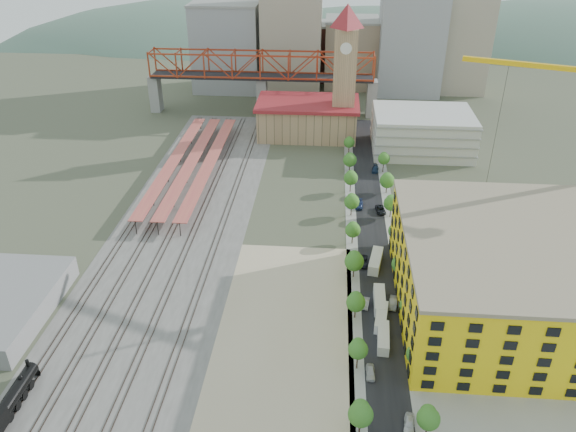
# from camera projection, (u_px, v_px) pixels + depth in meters

# --- Properties ---
(ground) EXTENTS (400.00, 400.00, 0.00)m
(ground) POSITION_uv_depth(u_px,v_px,m) (311.00, 252.00, 142.88)
(ground) COLOR #474C38
(ground) RESTS_ON ground
(ballast_strip) EXTENTS (36.00, 165.00, 0.06)m
(ballast_strip) POSITION_uv_depth(u_px,v_px,m) (188.00, 213.00, 160.54)
(ballast_strip) COLOR #605E59
(ballast_strip) RESTS_ON ground
(dirt_lot) EXTENTS (28.00, 67.00, 0.06)m
(dirt_lot) POSITION_uv_depth(u_px,v_px,m) (285.00, 334.00, 115.79)
(dirt_lot) COLOR tan
(dirt_lot) RESTS_ON ground
(street_asphalt) EXTENTS (12.00, 170.00, 0.06)m
(street_asphalt) POSITION_uv_depth(u_px,v_px,m) (371.00, 225.00, 154.78)
(street_asphalt) COLOR black
(street_asphalt) RESTS_ON ground
(sidewalk_west) EXTENTS (3.00, 170.00, 0.04)m
(sidewalk_west) POSITION_uv_depth(u_px,v_px,m) (351.00, 224.00, 155.16)
(sidewalk_west) COLOR gray
(sidewalk_west) RESTS_ON ground
(sidewalk_east) EXTENTS (3.00, 170.00, 0.04)m
(sidewalk_east) POSITION_uv_depth(u_px,v_px,m) (391.00, 226.00, 154.40)
(sidewalk_east) COLOR gray
(sidewalk_east) RESTS_ON ground
(construction_pad) EXTENTS (50.00, 90.00, 0.06)m
(construction_pad) POSITION_uv_depth(u_px,v_px,m) (513.00, 311.00, 122.39)
(construction_pad) COLOR gray
(construction_pad) RESTS_ON ground
(rail_tracks) EXTENTS (26.56, 160.00, 0.18)m
(rail_tracks) POSITION_uv_depth(u_px,v_px,m) (182.00, 213.00, 160.61)
(rail_tracks) COLOR #382B23
(rail_tracks) RESTS_ON ground
(platform_canopies) EXTENTS (16.00, 80.00, 4.12)m
(platform_canopies) POSITION_uv_depth(u_px,v_px,m) (192.00, 161.00, 182.82)
(platform_canopies) COLOR #C3614B
(platform_canopies) RESTS_ON ground
(station_hall) EXTENTS (38.00, 24.00, 13.10)m
(station_hall) POSITION_uv_depth(u_px,v_px,m) (308.00, 118.00, 211.14)
(station_hall) COLOR tan
(station_hall) RESTS_ON ground
(clock_tower) EXTENTS (12.00, 12.00, 52.00)m
(clock_tower) POSITION_uv_depth(u_px,v_px,m) (345.00, 61.00, 197.68)
(clock_tower) COLOR tan
(clock_tower) RESTS_ON ground
(parking_garage) EXTENTS (34.00, 26.00, 14.00)m
(parking_garage) POSITION_uv_depth(u_px,v_px,m) (422.00, 132.00, 197.72)
(parking_garage) COLOR silver
(parking_garage) RESTS_ON ground
(truss_bridge) EXTENTS (94.00, 9.60, 25.60)m
(truss_bridge) POSITION_uv_depth(u_px,v_px,m) (261.00, 69.00, 226.50)
(truss_bridge) COLOR gray
(truss_bridge) RESTS_ON ground
(construction_building) EXTENTS (44.60, 50.60, 18.80)m
(construction_building) POSITION_uv_depth(u_px,v_px,m) (507.00, 275.00, 117.98)
(construction_building) COLOR yellow
(construction_building) RESTS_ON ground
(street_trees) EXTENTS (15.40, 124.40, 8.00)m
(street_trees) POSITION_uv_depth(u_px,v_px,m) (373.00, 244.00, 146.11)
(street_trees) COLOR #27681F
(street_trees) RESTS_ON ground
(skyline) EXTENTS (133.00, 46.00, 60.00)m
(skyline) POSITION_uv_depth(u_px,v_px,m) (342.00, 40.00, 254.72)
(skyline) COLOR #9EA0A3
(skyline) RESTS_ON ground
(distant_hills) EXTENTS (647.00, 264.00, 227.00)m
(distant_hills) POSITION_uv_depth(u_px,v_px,m) (387.00, 151.00, 404.56)
(distant_hills) COLOR #4C6B59
(distant_hills) RESTS_ON ground
(locomotive) EXTENTS (2.76, 21.30, 5.32)m
(locomotive) POSITION_uv_depth(u_px,v_px,m) (8.00, 407.00, 96.75)
(locomotive) COLOR black
(locomotive) RESTS_ON ground
(site_trailer_a) EXTENTS (2.80, 8.68, 2.34)m
(site_trailer_a) POSITION_uv_depth(u_px,v_px,m) (383.00, 338.00, 113.11)
(site_trailer_a) COLOR silver
(site_trailer_a) RESTS_ON ground
(site_trailer_b) EXTENTS (3.52, 8.94, 2.38)m
(site_trailer_b) POSITION_uv_depth(u_px,v_px,m) (381.00, 317.00, 118.65)
(site_trailer_b) COLOR silver
(site_trailer_b) RESTS_ON ground
(site_trailer_c) EXTENTS (2.63, 9.25, 2.52)m
(site_trailer_c) POSITION_uv_depth(u_px,v_px,m) (380.00, 300.00, 123.68)
(site_trailer_c) COLOR silver
(site_trailer_c) RESTS_ON ground
(site_trailer_d) EXTENTS (4.29, 10.01, 2.66)m
(site_trailer_d) POSITION_uv_depth(u_px,v_px,m) (376.00, 261.00, 136.97)
(site_trailer_d) COLOR silver
(site_trailer_d) RESTS_ON ground
(car_0) EXTENTS (1.70, 4.21, 1.43)m
(car_0) POSITION_uv_depth(u_px,v_px,m) (370.00, 373.00, 105.47)
(car_0) COLOR #B9B9B9
(car_0) RESTS_ON ground
(car_1) EXTENTS (2.03, 4.15, 1.31)m
(car_1) POSITION_uv_depth(u_px,v_px,m) (366.00, 304.00, 123.59)
(car_1) COLOR #97969B
(car_1) RESTS_ON ground
(car_2) EXTENTS (2.46, 5.33, 1.48)m
(car_2) POSITION_uv_depth(u_px,v_px,m) (363.00, 262.00, 137.79)
(car_2) COLOR black
(car_2) RESTS_ON ground
(car_3) EXTENTS (2.51, 5.39, 1.52)m
(car_3) POSITION_uv_depth(u_px,v_px,m) (359.00, 205.00, 163.40)
(car_3) COLOR navy
(car_3) RESTS_ON ground
(car_4) EXTENTS (2.50, 4.71, 1.53)m
(car_4) POSITION_uv_depth(u_px,v_px,m) (409.00, 424.00, 95.06)
(car_4) COLOR silver
(car_4) RESTS_ON ground
(car_5) EXTENTS (2.49, 5.09, 1.61)m
(car_5) POSITION_uv_depth(u_px,v_px,m) (393.00, 303.00, 123.54)
(car_5) COLOR gray
(car_5) RESTS_ON ground
(car_6) EXTENTS (3.03, 5.53, 1.47)m
(car_6) POSITION_uv_depth(u_px,v_px,m) (381.00, 210.00, 160.78)
(car_6) COLOR black
(car_6) RESTS_ON ground
(car_7) EXTENTS (2.69, 5.20, 1.44)m
(car_7) POSITION_uv_depth(u_px,v_px,m) (375.00, 169.00, 185.04)
(car_7) COLOR #1A2F4C
(car_7) RESTS_ON ground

